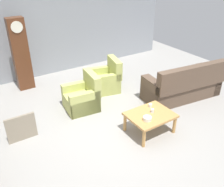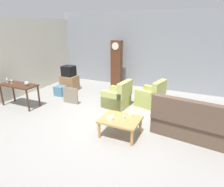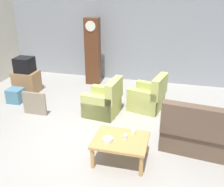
{
  "view_description": "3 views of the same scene",
  "coord_description": "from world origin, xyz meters",
  "px_view_note": "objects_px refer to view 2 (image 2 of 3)",
  "views": [
    {
      "loc": [
        -2.57,
        -3.86,
        3.32
      ],
      "look_at": [
        0.07,
        0.23,
        0.65
      ],
      "focal_mm": 39.12,
      "sensor_mm": 36.0,
      "label": 1
    },
    {
      "loc": [
        2.1,
        -4.68,
        2.64
      ],
      "look_at": [
        -0.18,
        0.25,
        0.72
      ],
      "focal_mm": 31.38,
      "sensor_mm": 36.0,
      "label": 2
    },
    {
      "loc": [
        1.28,
        -4.49,
        3.04
      ],
      "look_at": [
        -0.04,
        0.72,
        0.69
      ],
      "focal_mm": 41.87,
      "sensor_mm": 36.0,
      "label": 3
    }
  ],
  "objects_px": {
    "coffee_table_wood": "(120,121)",
    "tv_crt": "(69,71)",
    "armchair_olive_far": "(151,97)",
    "console_table_dark": "(19,88)",
    "armchair_olive_near": "(118,98)",
    "couch_floral": "(197,125)",
    "glass_dome_cloche": "(27,83)",
    "tv_stand_cabinet": "(70,83)",
    "storage_box_blue": "(60,91)",
    "wine_glass_tall": "(7,79)",
    "bowl_white_stacked": "(111,118)",
    "cup_blue_rimmed": "(124,117)",
    "framed_picture_leaning": "(70,95)",
    "wine_glass_mid": "(11,80)",
    "grandfather_clock": "(117,65)",
    "cup_white_porcelain": "(131,115)"
  },
  "relations": [
    {
      "from": "tv_crt",
      "to": "framed_picture_leaning",
      "type": "distance_m",
      "value": 1.62
    },
    {
      "from": "grandfather_clock",
      "to": "tv_crt",
      "type": "bearing_deg",
      "value": -145.5
    },
    {
      "from": "tv_crt",
      "to": "bowl_white_stacked",
      "type": "bearing_deg",
      "value": -39.38
    },
    {
      "from": "console_table_dark",
      "to": "wine_glass_tall",
      "type": "relative_size",
      "value": 6.22
    },
    {
      "from": "couch_floral",
      "to": "wine_glass_tall",
      "type": "distance_m",
      "value": 6.07
    },
    {
      "from": "tv_stand_cabinet",
      "to": "cup_blue_rimmed",
      "type": "xyz_separation_m",
      "value": [
        3.41,
        -2.4,
        0.18
      ]
    },
    {
      "from": "storage_box_blue",
      "to": "tv_crt",
      "type": "bearing_deg",
      "value": 95.51
    },
    {
      "from": "armchair_olive_far",
      "to": "framed_picture_leaning",
      "type": "distance_m",
      "value": 2.81
    },
    {
      "from": "framed_picture_leaning",
      "to": "wine_glass_tall",
      "type": "distance_m",
      "value": 2.2
    },
    {
      "from": "coffee_table_wood",
      "to": "tv_crt",
      "type": "relative_size",
      "value": 2.0
    },
    {
      "from": "console_table_dark",
      "to": "wine_glass_tall",
      "type": "xyz_separation_m",
      "value": [
        -0.49,
        -0.02,
        0.25
      ]
    },
    {
      "from": "cup_white_porcelain",
      "to": "console_table_dark",
      "type": "bearing_deg",
      "value": 178.67
    },
    {
      "from": "tv_stand_cabinet",
      "to": "armchair_olive_far",
      "type": "bearing_deg",
      "value": -3.92
    },
    {
      "from": "framed_picture_leaning",
      "to": "cup_blue_rimmed",
      "type": "xyz_separation_m",
      "value": [
        2.48,
        -1.19,
        0.2
      ]
    },
    {
      "from": "bowl_white_stacked",
      "to": "cup_blue_rimmed",
      "type": "bearing_deg",
      "value": 30.98
    },
    {
      "from": "glass_dome_cloche",
      "to": "armchair_olive_near",
      "type": "bearing_deg",
      "value": 25.84
    },
    {
      "from": "coffee_table_wood",
      "to": "grandfather_clock",
      "type": "height_order",
      "value": "grandfather_clock"
    },
    {
      "from": "couch_floral",
      "to": "glass_dome_cloche",
      "type": "bearing_deg",
      "value": -176.55
    },
    {
      "from": "glass_dome_cloche",
      "to": "coffee_table_wood",
      "type": "bearing_deg",
      "value": -5.88
    },
    {
      "from": "console_table_dark",
      "to": "glass_dome_cloche",
      "type": "height_order",
      "value": "glass_dome_cloche"
    },
    {
      "from": "glass_dome_cloche",
      "to": "wine_glass_tall",
      "type": "xyz_separation_m",
      "value": [
        -0.85,
        -0.05,
        0.07
      ]
    },
    {
      "from": "wine_glass_tall",
      "to": "framed_picture_leaning",
      "type": "bearing_deg",
      "value": 25.88
    },
    {
      "from": "armchair_olive_far",
      "to": "grandfather_clock",
      "type": "relative_size",
      "value": 0.46
    },
    {
      "from": "armchair_olive_near",
      "to": "console_table_dark",
      "type": "distance_m",
      "value": 3.32
    },
    {
      "from": "coffee_table_wood",
      "to": "armchair_olive_near",
      "type": "bearing_deg",
      "value": 115.41
    },
    {
      "from": "tv_crt",
      "to": "storage_box_blue",
      "type": "xyz_separation_m",
      "value": [
        0.07,
        -0.71,
        -0.64
      ]
    },
    {
      "from": "armchair_olive_far",
      "to": "glass_dome_cloche",
      "type": "bearing_deg",
      "value": -153.46
    },
    {
      "from": "couch_floral",
      "to": "storage_box_blue",
      "type": "relative_size",
      "value": 5.65
    },
    {
      "from": "couch_floral",
      "to": "coffee_table_wood",
      "type": "distance_m",
      "value": 1.86
    },
    {
      "from": "coffee_table_wood",
      "to": "wine_glass_tall",
      "type": "height_order",
      "value": "wine_glass_tall"
    },
    {
      "from": "wine_glass_tall",
      "to": "wine_glass_mid",
      "type": "distance_m",
      "value": 0.22
    },
    {
      "from": "armchair_olive_near",
      "to": "couch_floral",
      "type": "bearing_deg",
      "value": -21.26
    },
    {
      "from": "grandfather_clock",
      "to": "bowl_white_stacked",
      "type": "distance_m",
      "value": 4.03
    },
    {
      "from": "couch_floral",
      "to": "glass_dome_cloche",
      "type": "xyz_separation_m",
      "value": [
        -5.19,
        -0.31,
        0.48
      ]
    },
    {
      "from": "couch_floral",
      "to": "coffee_table_wood",
      "type": "relative_size",
      "value": 2.28
    },
    {
      "from": "cup_blue_rimmed",
      "to": "wine_glass_tall",
      "type": "xyz_separation_m",
      "value": [
        -4.38,
        0.27,
        0.41
      ]
    },
    {
      "from": "couch_floral",
      "to": "cup_blue_rimmed",
      "type": "relative_size",
      "value": 27.56
    },
    {
      "from": "coffee_table_wood",
      "to": "framed_picture_leaning",
      "type": "height_order",
      "value": "framed_picture_leaning"
    },
    {
      "from": "framed_picture_leaning",
      "to": "cup_blue_rimmed",
      "type": "height_order",
      "value": "framed_picture_leaning"
    },
    {
      "from": "armchair_olive_far",
      "to": "console_table_dark",
      "type": "bearing_deg",
      "value": -155.1
    },
    {
      "from": "armchair_olive_near",
      "to": "glass_dome_cloche",
      "type": "height_order",
      "value": "armchair_olive_near"
    },
    {
      "from": "armchair_olive_near",
      "to": "console_table_dark",
      "type": "bearing_deg",
      "value": -156.3
    },
    {
      "from": "bowl_white_stacked",
      "to": "wine_glass_mid",
      "type": "distance_m",
      "value": 3.93
    },
    {
      "from": "framed_picture_leaning",
      "to": "wine_glass_tall",
      "type": "bearing_deg",
      "value": -154.12
    },
    {
      "from": "armchair_olive_near",
      "to": "tv_crt",
      "type": "height_order",
      "value": "tv_crt"
    },
    {
      "from": "tv_stand_cabinet",
      "to": "tv_crt",
      "type": "bearing_deg",
      "value": 0.0
    },
    {
      "from": "grandfather_clock",
      "to": "cup_blue_rimmed",
      "type": "xyz_separation_m",
      "value": [
        1.75,
        -3.55,
        -0.53
      ]
    },
    {
      "from": "couch_floral",
      "to": "tv_stand_cabinet",
      "type": "distance_m",
      "value": 5.37
    },
    {
      "from": "console_table_dark",
      "to": "wine_glass_tall",
      "type": "height_order",
      "value": "wine_glass_tall"
    },
    {
      "from": "armchair_olive_far",
      "to": "wine_glass_tall",
      "type": "xyz_separation_m",
      "value": [
        -4.53,
        -1.89,
        0.6
      ]
    }
  ]
}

